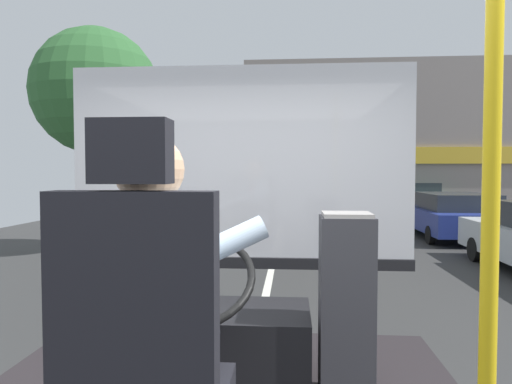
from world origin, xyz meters
TOP-DOWN VIEW (x-y plane):
  - ground at (0.00, 8.80)m, footprint 18.00×44.00m
  - driver_seat at (-0.07, -0.39)m, footprint 0.48×0.48m
  - bus_driver at (-0.07, -0.29)m, footprint 0.74×0.57m
  - steering_console at (-0.07, 0.79)m, footprint 1.10×1.07m
  - handrail_pole at (0.88, -0.54)m, footprint 0.04×0.04m
  - fare_box at (0.66, 0.63)m, footprint 0.27×0.26m
  - windshield_panel at (0.00, 1.62)m, footprint 2.50×0.08m
  - street_tree at (-3.97, 8.33)m, footprint 2.78×2.78m
  - shop_building at (4.72, 18.43)m, footprint 12.28×5.84m
  - parked_car_blue at (4.78, 11.33)m, footprint 2.04×4.16m
  - parked_car_green at (5.11, 16.87)m, footprint 1.76×4.04m
  - parked_car_black at (4.62, 22.03)m, footprint 1.94×4.01m

SIDE VIEW (x-z plane):
  - ground at x=0.00m, z-range -0.05..0.00m
  - parked_car_blue at x=4.78m, z-range 0.02..1.25m
  - parked_car_green at x=5.11m, z-range 0.02..1.43m
  - parked_car_black at x=4.62m, z-range 0.02..1.45m
  - steering_console at x=-0.07m, z-range 0.42..1.30m
  - fare_box at x=0.66m, z-range 0.63..1.60m
  - driver_seat at x=-0.07m, z-range 0.53..1.86m
  - bus_driver at x=-0.07m, z-range 0.99..1.82m
  - windshield_panel at x=0.00m, z-range 0.94..2.42m
  - handrail_pole at x=0.88m, z-range 0.63..2.73m
  - shop_building at x=4.72m, z-range 0.00..5.96m
  - street_tree at x=-3.97m, z-range 1.08..6.06m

